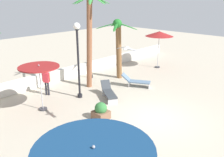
# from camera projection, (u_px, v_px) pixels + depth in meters

# --- Properties ---
(ground_plane) EXTENTS (56.00, 56.00, 0.00)m
(ground_plane) POSITION_uv_depth(u_px,v_px,m) (153.00, 118.00, 11.91)
(ground_plane) COLOR #B2A893
(boundary_wall) EXTENTS (25.20, 0.30, 0.81)m
(boundary_wall) POSITION_uv_depth(u_px,v_px,m) (58.00, 75.00, 17.01)
(boundary_wall) COLOR silver
(boundary_wall) RESTS_ON ground_plane
(patio_umbrella_0) EXTENTS (2.03, 2.03, 2.47)m
(patio_umbrella_0) POSITION_uv_depth(u_px,v_px,m) (39.00, 70.00, 12.11)
(patio_umbrella_0) COLOR #333338
(patio_umbrella_0) RESTS_ON ground_plane
(patio_umbrella_1) EXTENTS (2.23, 2.23, 3.05)m
(patio_umbrella_1) POSITION_uv_depth(u_px,v_px,m) (159.00, 34.00, 19.44)
(patio_umbrella_1) COLOR #333338
(patio_umbrella_1) RESTS_ON ground_plane
(patio_umbrella_2) EXTENTS (2.94, 2.94, 2.39)m
(patio_umbrella_2) POSITION_uv_depth(u_px,v_px,m) (94.00, 152.00, 5.71)
(patio_umbrella_2) COLOR #333338
(patio_umbrella_2) RESTS_ON ground_plane
(palm_tree_0) EXTENTS (2.75, 2.77, 4.23)m
(palm_tree_0) POSITION_uv_depth(u_px,v_px,m) (118.00, 42.00, 16.88)
(palm_tree_0) COLOR brown
(palm_tree_0) RESTS_ON ground_plane
(palm_tree_2) EXTENTS (2.36, 2.36, 5.97)m
(palm_tree_2) POSITION_uv_depth(u_px,v_px,m) (90.00, 30.00, 15.04)
(palm_tree_2) COLOR brown
(palm_tree_2) RESTS_ON ground_plane
(lamp_post_1) EXTENTS (0.38, 0.38, 4.34)m
(lamp_post_1) POSITION_uv_depth(u_px,v_px,m) (78.00, 52.00, 13.50)
(lamp_post_1) COLOR black
(lamp_post_1) RESTS_ON ground_plane
(lamp_post_2) EXTENTS (0.33, 0.33, 3.63)m
(lamp_post_2) POSITION_uv_depth(u_px,v_px,m) (90.00, 50.00, 17.13)
(lamp_post_2) COLOR black
(lamp_post_2) RESTS_ON ground_plane
(lounge_chair_0) EXTENTS (1.45, 1.90, 0.84)m
(lounge_chair_0) POSITION_uv_depth(u_px,v_px,m) (109.00, 92.00, 14.16)
(lounge_chair_0) COLOR #B7B7BC
(lounge_chair_0) RESTS_ON ground_plane
(lounge_chair_1) EXTENTS (1.39, 1.92, 0.84)m
(lounge_chair_1) POSITION_uv_depth(u_px,v_px,m) (136.00, 81.00, 15.95)
(lounge_chair_1) COLOR #B7B7BC
(lounge_chair_1) RESTS_ON ground_plane
(guest_0) EXTENTS (0.39, 0.49, 1.63)m
(guest_0) POSITION_uv_depth(u_px,v_px,m) (46.00, 80.00, 14.41)
(guest_0) COLOR #26262D
(guest_0) RESTS_ON ground_plane
(seagull_1) EXTENTS (0.38, 1.08, 0.16)m
(seagull_1) POSITION_uv_depth(u_px,v_px,m) (127.00, 49.00, 9.29)
(seagull_1) COLOR white
(planter) EXTENTS (0.70, 0.70, 0.85)m
(planter) POSITION_uv_depth(u_px,v_px,m) (101.00, 111.00, 11.77)
(planter) COLOR brown
(planter) RESTS_ON ground_plane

